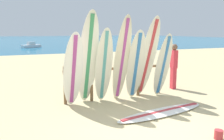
{
  "coord_description": "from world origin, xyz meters",
  "views": [
    {
      "loc": [
        -2.57,
        -3.69,
        2.04
      ],
      "look_at": [
        0.26,
        3.07,
        0.83
      ],
      "focal_mm": 37.92,
      "sensor_mm": 36.0,
      "label": 1
    }
  ],
  "objects": [
    {
      "name": "surfboard_leaning_center_left",
      "position": [
        -0.26,
        2.41,
        1.07
      ],
      "size": [
        0.54,
        0.8,
        2.15
      ],
      "color": "silver",
      "rests_on": "ground"
    },
    {
      "name": "ground_plane",
      "position": [
        0.0,
        0.0,
        0.0
      ],
      "size": [
        120.0,
        120.0,
        0.0
      ],
      "primitive_type": "plane",
      "color": "#CCB784"
    },
    {
      "name": "sand_bucket",
      "position": [
        0.95,
        -0.55,
        0.09
      ],
      "size": [
        0.16,
        0.16,
        0.18
      ],
      "primitive_type": "cylinder",
      "color": "#B73338",
      "rests_on": "ground"
    },
    {
      "name": "surfboard_lying_on_sand",
      "position": [
        0.79,
        1.06,
        0.04
      ],
      "size": [
        2.75,
        0.97,
        0.08
      ],
      "color": "white",
      "rests_on": "ground"
    },
    {
      "name": "surfboard_rack",
      "position": [
        0.26,
        2.77,
        0.66
      ],
      "size": [
        3.2,
        0.09,
        1.08
      ],
      "color": "brown",
      "rests_on": "ground"
    },
    {
      "name": "ocean_water",
      "position": [
        0.0,
        58.0,
        0.0
      ],
      "size": [
        120.0,
        80.0,
        0.01
      ],
      "primitive_type": "cube",
      "color": "#196B93",
      "rests_on": "ground"
    },
    {
      "name": "surfboard_leaning_right",
      "position": [
        1.18,
        2.47,
        1.24
      ],
      "size": [
        0.6,
        0.97,
        2.49
      ],
      "color": "silver",
      "rests_on": "ground"
    },
    {
      "name": "surfboard_leaning_far_right",
      "position": [
        1.67,
        2.37,
        0.99
      ],
      "size": [
        0.57,
        0.63,
        1.99
      ],
      "color": "silver",
      "rests_on": "ground"
    },
    {
      "name": "surfboard_leaning_left",
      "position": [
        -0.69,
        2.49,
        1.3
      ],
      "size": [
        0.61,
        0.87,
        2.6
      ],
      "color": "white",
      "rests_on": "ground"
    },
    {
      "name": "surfboard_leaning_center_right",
      "position": [
        0.72,
        2.37,
        1.05
      ],
      "size": [
        0.63,
        0.83,
        2.1
      ],
      "color": "silver",
      "rests_on": "ground"
    },
    {
      "name": "surfboard_leaning_center",
      "position": [
        0.27,
        2.37,
        1.25
      ],
      "size": [
        0.53,
        0.77,
        2.5
      ],
      "color": "beige",
      "rests_on": "ground"
    },
    {
      "name": "beachgoer_standing",
      "position": [
        2.64,
        3.1,
        0.88
      ],
      "size": [
        0.22,
        0.28,
        1.6
      ],
      "color": "#D8333F",
      "rests_on": "ground"
    },
    {
      "name": "small_boat_offshore",
      "position": [
        -0.46,
        27.5,
        0.26
      ],
      "size": [
        2.53,
        1.95,
        0.71
      ],
      "color": "silver",
      "rests_on": "ocean_water"
    },
    {
      "name": "surfboard_leaning_far_left",
      "position": [
        -1.15,
        2.33,
        1.02
      ],
      "size": [
        0.54,
        0.78,
        2.05
      ],
      "color": "white",
      "rests_on": "ground"
    }
  ]
}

